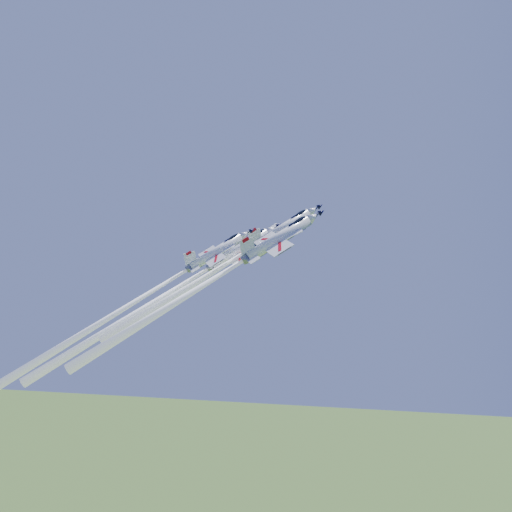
% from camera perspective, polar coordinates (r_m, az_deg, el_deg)
% --- Properties ---
extents(jet_lead, '(32.86, 22.14, 32.37)m').
position_cam_1_polar(jet_lead, '(109.71, -3.45, -1.08)').
color(jet_lead, white).
extents(jet_left, '(37.24, 25.47, 37.48)m').
position_cam_1_polar(jet_left, '(112.01, -9.15, -3.95)').
color(jet_left, white).
extents(jet_right, '(34.29, 23.14, 33.86)m').
position_cam_1_polar(jet_right, '(99.74, -4.82, -2.64)').
color(jet_right, white).
extents(jet_slot, '(34.23, 23.66, 34.97)m').
position_cam_1_polar(jet_slot, '(106.23, -11.86, -4.40)').
color(jet_slot, white).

